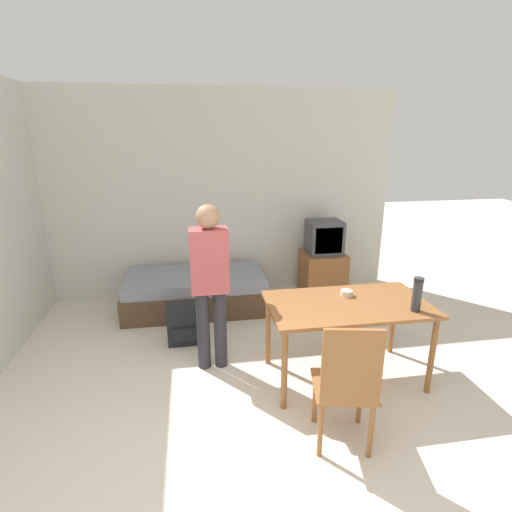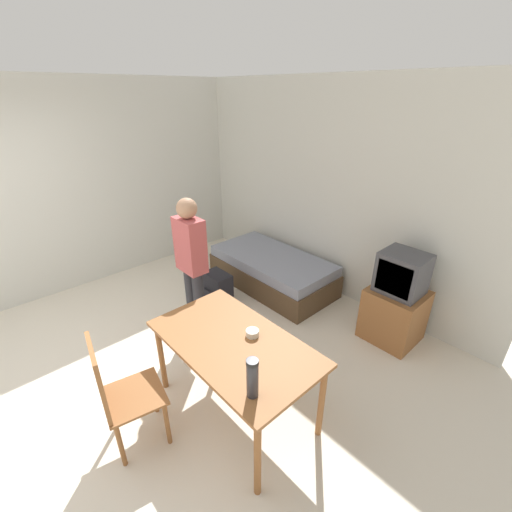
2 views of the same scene
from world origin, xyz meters
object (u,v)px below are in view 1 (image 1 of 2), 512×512
at_px(person_standing, 210,278).
at_px(mate_bowl, 347,293).
at_px(wooden_chair, 347,382).
at_px(thermos_flask, 417,293).
at_px(daybed, 196,291).
at_px(tv, 323,263).
at_px(dining_table, 347,311).
at_px(backpack, 185,324).

xyz_separation_m(person_standing, mate_bowl, (1.22, -0.22, -0.14)).
height_order(wooden_chair, thermos_flask, thermos_flask).
bearing_deg(daybed, mate_bowl, -49.55).
bearing_deg(wooden_chair, daybed, 110.78).
bearing_deg(daybed, person_standing, -84.60).
bearing_deg(mate_bowl, daybed, 130.45).
height_order(daybed, tv, tv).
distance_m(thermos_flask, mate_bowl, 0.61).
bearing_deg(mate_bowl, dining_table, -106.30).
distance_m(dining_table, backpack, 1.74).
relative_size(thermos_flask, backpack, 0.68).
bearing_deg(dining_table, backpack, 148.43).
distance_m(tv, thermos_flask, 2.19).
distance_m(wooden_chair, mate_bowl, 1.08).
bearing_deg(wooden_chair, person_standing, 124.93).
distance_m(daybed, wooden_chair, 2.76).
xyz_separation_m(dining_table, thermos_flask, (0.49, -0.24, 0.24)).
bearing_deg(backpack, dining_table, -31.57).
bearing_deg(dining_table, wooden_chair, -111.43).
relative_size(wooden_chair, backpack, 2.32).
distance_m(daybed, backpack, 0.86).
relative_size(tv, mate_bowl, 9.75).
relative_size(person_standing, mate_bowl, 14.74).
relative_size(dining_table, person_standing, 0.89).
relative_size(person_standing, backpack, 3.65).
bearing_deg(tv, dining_table, -102.52).
bearing_deg(mate_bowl, backpack, 153.84).
bearing_deg(tv, daybed, -174.47).
xyz_separation_m(wooden_chair, thermos_flask, (0.82, 0.59, 0.35)).
xyz_separation_m(daybed, tv, (1.72, 0.17, 0.23)).
height_order(tv, dining_table, tv).
relative_size(daybed, thermos_flask, 6.02).
bearing_deg(thermos_flask, wooden_chair, -144.15).
height_order(tv, mate_bowl, tv).
bearing_deg(person_standing, mate_bowl, -10.38).
height_order(thermos_flask, mate_bowl, thermos_flask).
relative_size(tv, dining_table, 0.74).
bearing_deg(dining_table, daybed, 126.87).
bearing_deg(person_standing, wooden_chair, -55.07).
bearing_deg(tv, thermos_flask, -88.19).
bearing_deg(dining_table, mate_bowl, 73.70).
bearing_deg(wooden_chair, mate_bowl, 69.35).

